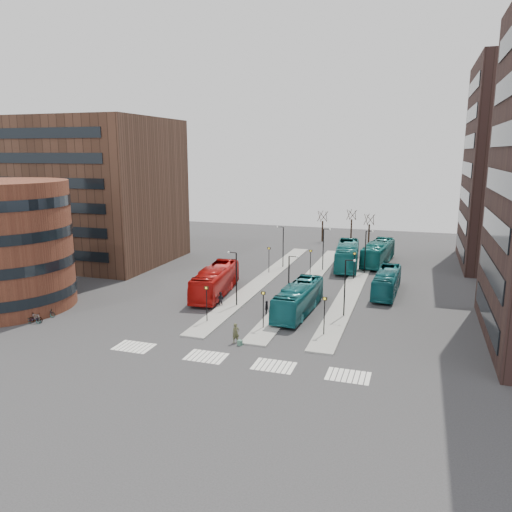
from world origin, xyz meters
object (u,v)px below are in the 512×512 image
(commuter_b, at_px, (267,308))
(bicycle_mid, at_px, (36,318))
(red_bus, at_px, (215,281))
(commuter_a, at_px, (220,299))
(traveller, at_px, (236,333))
(commuter_c, at_px, (299,304))
(teal_bus_a, at_px, (298,299))
(teal_bus_c, at_px, (387,282))
(bicycle_near, at_px, (33,319))
(teal_bus_b, at_px, (347,255))
(suitcase, at_px, (240,343))
(bicycle_far, at_px, (47,313))
(teal_bus_d, at_px, (378,253))

(commuter_b, relative_size, bicycle_mid, 0.98)
(red_bus, bearing_deg, commuter_a, -67.29)
(traveller, distance_m, commuter_c, 10.95)
(teal_bus_a, bearing_deg, commuter_a, -175.35)
(teal_bus_a, height_order, teal_bus_c, teal_bus_a)
(commuter_b, relative_size, bicycle_near, 1.00)
(bicycle_near, bearing_deg, teal_bus_b, -48.84)
(suitcase, relative_size, commuter_b, 0.30)
(teal_bus_a, distance_m, bicycle_mid, 27.20)
(teal_bus_a, distance_m, teal_bus_c, 13.61)
(suitcase, height_order, bicycle_far, bicycle_far)
(teal_bus_b, height_order, commuter_b, teal_bus_b)
(suitcase, distance_m, teal_bus_b, 34.38)
(bicycle_mid, bearing_deg, commuter_b, -68.70)
(red_bus, distance_m, bicycle_far, 19.04)
(commuter_c, xyz_separation_m, bicycle_far, (-24.70, -9.89, -0.43))
(suitcase, bearing_deg, bicycle_far, -162.77)
(teal_bus_b, distance_m, teal_bus_c, 14.45)
(traveller, xyz_separation_m, commuter_a, (-5.50, 9.79, -0.08))
(commuter_a, height_order, commuter_b, commuter_a)
(teal_bus_a, relative_size, bicycle_near, 7.09)
(teal_bus_d, distance_m, bicycle_far, 48.13)
(commuter_a, bearing_deg, teal_bus_c, -158.17)
(commuter_b, height_order, bicycle_near, commuter_b)
(teal_bus_a, relative_size, commuter_a, 6.95)
(commuter_b, height_order, bicycle_mid, commuter_b)
(traveller, bearing_deg, commuter_a, 78.00)
(traveller, distance_m, commuter_b, 8.23)
(suitcase, distance_m, commuter_a, 11.95)
(traveller, distance_m, bicycle_far, 21.32)
(teal_bus_d, bearing_deg, commuter_a, -111.75)
(commuter_b, xyz_separation_m, bicycle_far, (-21.74, -7.70, -0.37))
(teal_bus_d, relative_size, bicycle_near, 7.70)
(red_bus, height_order, bicycle_mid, red_bus)
(red_bus, bearing_deg, commuter_b, -40.87)
(red_bus, distance_m, commuter_b, 9.95)
(commuter_b, bearing_deg, bicycle_mid, 109.70)
(red_bus, height_order, teal_bus_a, red_bus)
(commuter_b, distance_m, bicycle_near, 23.80)
(teal_bus_c, height_order, teal_bus_d, teal_bus_d)
(suitcase, distance_m, bicycle_mid, 21.89)
(red_bus, height_order, bicycle_near, red_bus)
(teal_bus_c, bearing_deg, bicycle_far, -146.27)
(traveller, height_order, bicycle_far, traveller)
(bicycle_far, bearing_deg, teal_bus_b, -54.20)
(teal_bus_a, bearing_deg, suitcase, -102.31)
(teal_bus_d, height_order, commuter_b, teal_bus_d)
(bicycle_near, bearing_deg, teal_bus_c, -67.88)
(red_bus, xyz_separation_m, commuter_b, (8.18, -5.60, -0.91))
(traveller, bearing_deg, bicycle_far, 137.27)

